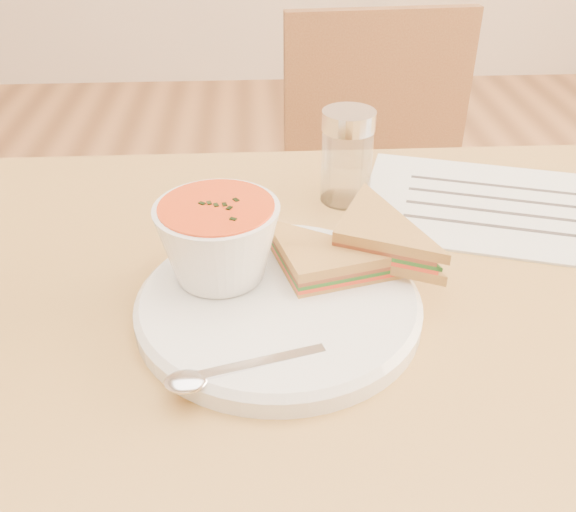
{
  "coord_description": "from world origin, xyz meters",
  "views": [
    {
      "loc": [
        -0.13,
        -0.49,
        1.12
      ],
      "look_at": [
        -0.1,
        0.0,
        0.8
      ],
      "focal_mm": 40.0,
      "sensor_mm": 36.0,
      "label": 1
    }
  ],
  "objects_px": {
    "chair_far": "(388,248)",
    "condiment_shaker": "(347,157)",
    "plate": "(279,306)",
    "soup_bowl": "(219,245)"
  },
  "relations": [
    {
      "from": "chair_far",
      "to": "plate",
      "type": "xyz_separation_m",
      "value": [
        -0.25,
        -0.61,
        0.33
      ]
    },
    {
      "from": "condiment_shaker",
      "to": "chair_far",
      "type": "bearing_deg",
      "value": 68.15
    },
    {
      "from": "plate",
      "to": "condiment_shaker",
      "type": "distance_m",
      "value": 0.24
    },
    {
      "from": "plate",
      "to": "soup_bowl",
      "type": "relative_size",
      "value": 2.29
    },
    {
      "from": "plate",
      "to": "condiment_shaker",
      "type": "height_order",
      "value": "condiment_shaker"
    },
    {
      "from": "condiment_shaker",
      "to": "plate",
      "type": "bearing_deg",
      "value": -112.53
    },
    {
      "from": "chair_far",
      "to": "condiment_shaker",
      "type": "relative_size",
      "value": 7.57
    },
    {
      "from": "chair_far",
      "to": "condiment_shaker",
      "type": "xyz_separation_m",
      "value": [
        -0.15,
        -0.39,
        0.38
      ]
    },
    {
      "from": "plate",
      "to": "soup_bowl",
      "type": "height_order",
      "value": "soup_bowl"
    },
    {
      "from": "chair_far",
      "to": "plate",
      "type": "bearing_deg",
      "value": 64.04
    }
  ]
}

